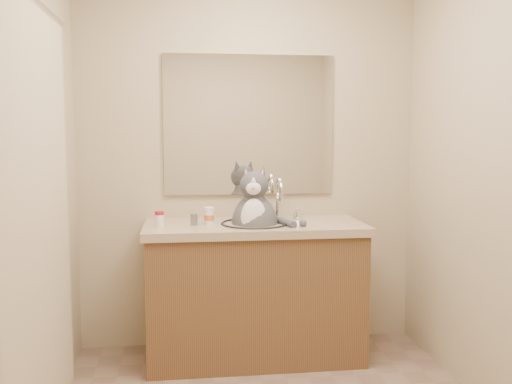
# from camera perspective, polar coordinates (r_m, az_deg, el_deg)

# --- Properties ---
(room) EXTENTS (2.22, 2.52, 2.42)m
(room) POSITION_cam_1_polar(r_m,az_deg,el_deg) (2.50, 2.65, 1.24)
(room) COLOR #846B5B
(room) RESTS_ON ground
(vanity) EXTENTS (1.34, 0.59, 1.12)m
(vanity) POSITION_cam_1_polar(r_m,az_deg,el_deg) (3.58, -0.15, -9.57)
(vanity) COLOR brown
(vanity) RESTS_ON ground
(mirror) EXTENTS (1.10, 0.02, 0.90)m
(mirror) POSITION_cam_1_polar(r_m,az_deg,el_deg) (3.71, -0.70, 6.71)
(mirror) COLOR white
(mirror) RESTS_ON room
(shower_curtain) EXTENTS (0.02, 1.30, 1.93)m
(shower_curtain) POSITION_cam_1_polar(r_m,az_deg,el_deg) (2.65, -20.73, -2.55)
(shower_curtain) COLOR beige
(shower_curtain) RESTS_ON ground
(cat) EXTENTS (0.40, 0.38, 0.56)m
(cat) POSITION_cam_1_polar(r_m,az_deg,el_deg) (3.47, -0.12, -2.82)
(cat) COLOR #4D4C52
(cat) RESTS_ON vanity
(pill_bottle_redcap) EXTENTS (0.06, 0.06, 0.09)m
(pill_bottle_redcap) POSITION_cam_1_polar(r_m,az_deg,el_deg) (3.41, -9.63, -2.66)
(pill_bottle_redcap) COLOR white
(pill_bottle_redcap) RESTS_ON vanity
(pill_bottle_orange) EXTENTS (0.08, 0.08, 0.10)m
(pill_bottle_orange) POSITION_cam_1_polar(r_m,az_deg,el_deg) (3.45, -4.71, -2.43)
(pill_bottle_orange) COLOR white
(pill_bottle_orange) RESTS_ON vanity
(grey_canister) EXTENTS (0.05, 0.05, 0.07)m
(grey_canister) POSITION_cam_1_polar(r_m,az_deg,el_deg) (3.43, -6.22, -2.76)
(grey_canister) COLOR slate
(grey_canister) RESTS_ON vanity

